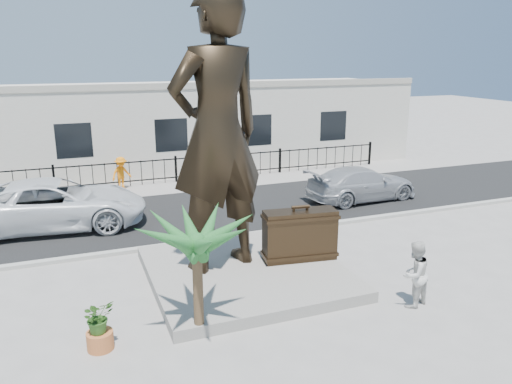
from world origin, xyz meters
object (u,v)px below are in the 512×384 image
at_px(suitcase, 300,235).
at_px(car_white, 55,204).
at_px(statue, 217,134).
at_px(tourist, 414,274).

height_order(suitcase, car_white, car_white).
bearing_deg(car_white, statue, -137.79).
height_order(statue, suitcase, statue).
xyz_separation_m(statue, car_white, (-4.31, 5.89, -3.14)).
bearing_deg(suitcase, tourist, -53.69).
bearing_deg(tourist, suitcase, -79.58).
height_order(statue, car_white, statue).
bearing_deg(suitcase, car_white, 143.76).
distance_m(suitcase, car_white, 9.13).
height_order(tourist, car_white, car_white).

